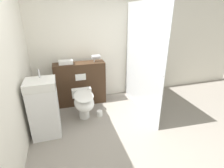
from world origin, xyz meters
name	(u,v)px	position (x,y,z in m)	size (l,w,h in m)	color
ground_plane	(125,152)	(0.00, 0.00, 0.00)	(12.00, 12.00, 0.00)	gray
wall_back	(95,46)	(0.00, 2.03, 1.25)	(8.00, 0.06, 2.50)	silver
partition_panel	(80,84)	(-0.42, 1.75, 0.48)	(1.10, 0.32, 0.96)	#3D2819
shower_glass	(142,60)	(0.76, 1.15, 1.08)	(0.04, 1.69, 2.16)	silver
toilet	(84,102)	(-0.45, 1.06, 0.37)	(0.39, 0.68, 0.55)	white
sink_vanity	(44,108)	(-1.13, 0.79, 0.50)	(0.46, 0.42, 1.14)	white
hair_drier	(96,57)	(-0.05, 1.74, 1.07)	(0.21, 0.09, 0.15)	#B7B7BC
folded_towel	(66,62)	(-0.69, 1.74, 1.00)	(0.29, 0.17, 0.08)	white
spare_toilet_roll	(100,113)	(-0.15, 1.09, 0.05)	(0.11, 0.11, 0.11)	white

